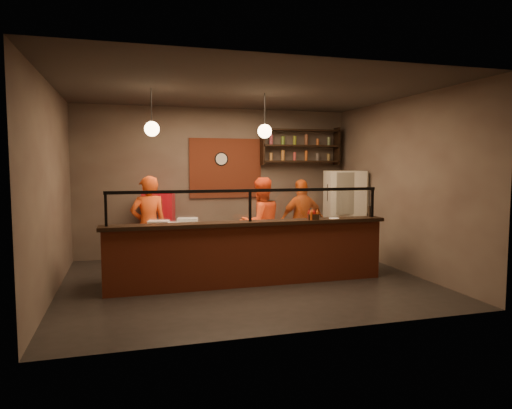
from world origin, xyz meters
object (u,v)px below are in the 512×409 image
object	(u,v)px
red_cooler	(159,226)
condiment_caddy	(313,217)
cook_left	(149,226)
wall_clock	(221,159)
pizza_dough	(283,225)
cook_mid	(261,224)
fridge	(344,214)
pepper_mill	(369,211)
cook_right	(302,221)

from	to	relation	value
red_cooler	condiment_caddy	xyz separation A→B (m)	(2.36, -2.51, 0.40)
cook_left	wall_clock	bearing A→B (deg)	-149.73
cook_left	pizza_dough	distance (m)	2.41
condiment_caddy	red_cooler	bearing A→B (deg)	133.26
wall_clock	cook_mid	bearing A→B (deg)	-76.12
red_cooler	condiment_caddy	size ratio (longest dim) A/B	8.25
fridge	wall_clock	bearing A→B (deg)	170.89
pepper_mill	pizza_dough	bearing A→B (deg)	163.75
cook_left	cook_right	bearing A→B (deg)	172.08
cook_mid	condiment_caddy	distance (m)	1.32
cook_left	fridge	size ratio (longest dim) A/B	0.96
cook_mid	condiment_caddy	size ratio (longest dim) A/B	10.11
fridge	cook_left	bearing A→B (deg)	-160.36
condiment_caddy	pepper_mill	world-z (taller)	pepper_mill
cook_left	pepper_mill	size ratio (longest dim) A/B	9.33
cook_left	red_cooler	bearing A→B (deg)	-114.96
red_cooler	cook_right	bearing A→B (deg)	-6.71
condiment_caddy	pepper_mill	bearing A→B (deg)	6.11
cook_right	fridge	size ratio (longest dim) A/B	0.91
cook_left	cook_mid	distance (m)	2.06
cook_left	cook_right	world-z (taller)	cook_left
condiment_caddy	wall_clock	bearing A→B (deg)	109.18
pepper_mill	red_cooler	bearing A→B (deg)	145.53
cook_left	fridge	xyz separation A→B (m)	(4.15, 0.57, 0.03)
wall_clock	condiment_caddy	xyz separation A→B (m)	(0.98, -2.82, -0.99)
wall_clock	red_cooler	xyz separation A→B (m)	(-1.38, -0.31, -1.39)
wall_clock	condiment_caddy	distance (m)	3.15
wall_clock	cook_left	world-z (taller)	wall_clock
pizza_dough	condiment_caddy	size ratio (longest dim) A/B	3.35
cook_mid	pepper_mill	size ratio (longest dim) A/B	9.11
pizza_dough	cook_left	bearing A→B (deg)	161.91
cook_left	red_cooler	xyz separation A→B (m)	(0.27, 1.22, -0.18)
wall_clock	cook_left	bearing A→B (deg)	-137.24
cook_left	condiment_caddy	bearing A→B (deg)	141.32
cook_right	pepper_mill	distance (m)	1.61
wall_clock	cook_left	distance (m)	2.55
cook_right	pizza_dough	size ratio (longest dim) A/B	2.92
wall_clock	cook_right	size ratio (longest dim) A/B	0.18
cook_left	condiment_caddy	xyz separation A→B (m)	(2.63, -1.29, 0.22)
fridge	condiment_caddy	size ratio (longest dim) A/B	10.74
wall_clock	cook_right	world-z (taller)	wall_clock
wall_clock	cook_right	xyz separation A→B (m)	(1.40, -1.28, -1.26)
fridge	condiment_caddy	xyz separation A→B (m)	(-1.52, -1.86, 0.19)
cook_left	pepper_mill	distance (m)	3.94
pepper_mill	cook_mid	bearing A→B (deg)	148.37
cook_left	cook_right	size ratio (longest dim) A/B	1.06
fridge	red_cooler	bearing A→B (deg)	-177.63
cook_right	red_cooler	xyz separation A→B (m)	(-2.78, 0.97, -0.13)
fridge	red_cooler	size ratio (longest dim) A/B	1.30
cook_right	red_cooler	distance (m)	2.95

